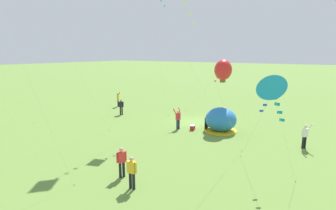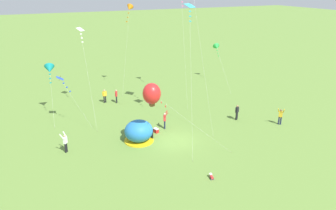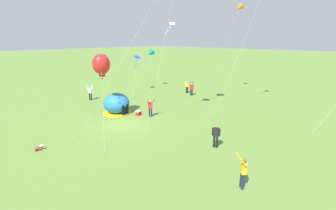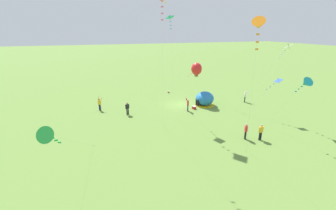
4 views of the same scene
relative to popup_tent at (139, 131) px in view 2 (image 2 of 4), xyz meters
The scene contains 17 objects.
ground_plane 3.54m from the popup_tent, 24.56° to the right, with size 300.00×300.00×0.00m, color olive.
popup_tent is the anchor object (origin of this frame).
cooler_box 2.55m from the popup_tent, 25.45° to the left, with size 0.50×0.61×0.44m.
toddler_crawling 8.90m from the popup_tent, 71.30° to the right, with size 0.32×0.55×0.32m.
person_center_field 3.76m from the popup_tent, 24.57° to the left, with size 0.61×0.71×1.89m.
person_far_back 11.25m from the popup_tent, 84.24° to the left, with size 0.38×0.54×1.72m.
person_watching_sky 11.55m from the popup_tent, ahead, with size 0.55×0.37×1.72m.
person_near_tent 15.19m from the popup_tent, 10.21° to the right, with size 0.71×0.70×1.89m.
person_arms_raised 6.70m from the popup_tent, behind, with size 0.68×0.72×1.89m.
person_with_toddler 11.86m from the popup_tent, 90.92° to the left, with size 0.59×0.29×1.72m.
kite_cyan 12.32m from the popup_tent, 12.09° to the left, with size 3.81×7.65×12.52m.
kite_blue 10.00m from the popup_tent, 126.95° to the left, with size 2.73×3.32×5.28m.
kite_red 4.62m from the popup_tent, 69.16° to the right, with size 6.81×4.65×6.16m.
kite_teal 13.18m from the popup_tent, 120.75° to the left, with size 1.28×5.01×5.96m.
kite_green 24.05m from the popup_tent, 39.63° to the left, with size 2.86×8.15×5.62m.
kite_orange 19.20m from the popup_tent, 72.89° to the left, with size 2.97×3.04×11.65m.
kite_white 13.71m from the popup_tent, 103.20° to the left, with size 1.10×8.10×9.60m.
Camera 2 is at (-12.47, -25.25, 14.24)m, focal length 35.00 mm.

